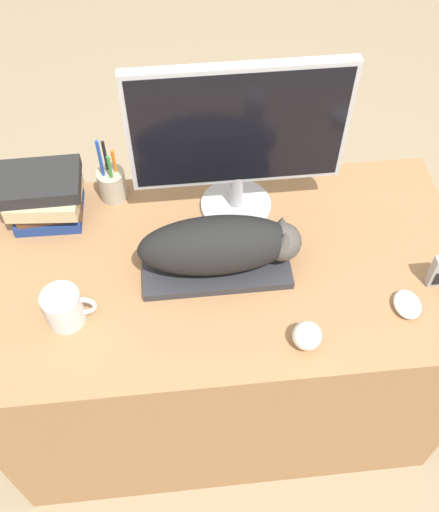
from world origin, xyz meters
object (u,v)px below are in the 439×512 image
computer_mouse (407,304)px  coffee_mug (65,308)px  pen_cup (112,183)px  baseball (307,336)px  cat (223,245)px  keyboard (216,266)px  monitor (238,135)px  book_stack (45,196)px

computer_mouse → coffee_mug: 0.84m
pen_cup → baseball: bearing=-49.3°
coffee_mug → baseball: (0.57, -0.13, -0.01)m
computer_mouse → pen_cup: (-0.72, 0.46, 0.04)m
computer_mouse → baseball: (-0.27, -0.07, 0.02)m
cat → computer_mouse: 0.48m
keyboard → computer_mouse: 0.49m
keyboard → pen_cup: bearing=132.6°
coffee_mug → monitor: bearing=35.1°
keyboard → pen_cup: (-0.27, 0.29, 0.04)m
cat → baseball: cat is taller
baseball → book_stack: bearing=143.1°
keyboard → baseball: (0.19, -0.24, 0.02)m
monitor → keyboard: bearing=-110.5°
cat → coffee_mug: bearing=-164.1°
keyboard → coffee_mug: 0.39m
book_stack → monitor: bearing=-3.0°
keyboard → monitor: monitor is taller
coffee_mug → pen_cup: bearing=74.5°
pen_cup → baseball: pen_cup is taller
monitor → baseball: monitor is taller
computer_mouse → keyboard: bearing=159.9°
cat → baseball: 0.30m
coffee_mug → pen_cup: size_ratio=0.59×
computer_mouse → baseball: 0.28m
pen_cup → keyboard: bearing=-47.4°
book_stack → cat: bearing=-27.0°
keyboard → pen_cup: size_ratio=1.78×
keyboard → coffee_mug: size_ratio=2.99×
coffee_mug → keyboard: bearing=16.6°
cat → book_stack: cat is taller
computer_mouse → coffee_mug: bearing=176.2°
monitor → baseball: 0.52m
baseball → pen_cup: bearing=130.7°
baseball → book_stack: (-0.63, 0.47, 0.04)m
coffee_mug → baseball: size_ratio=1.80×
computer_mouse → baseball: bearing=-164.8°
computer_mouse → book_stack: 0.99m
keyboard → computer_mouse: bearing=-20.1°
coffee_mug → cat: bearing=15.9°
keyboard → pen_cup: pen_cup is taller
monitor → baseball: size_ratio=7.77×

